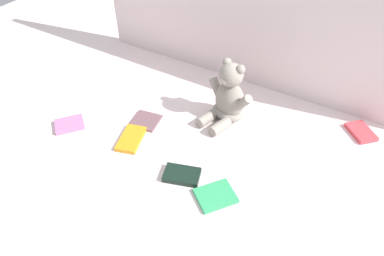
# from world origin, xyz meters

# --- Properties ---
(ground_plane) EXTENTS (3.20, 3.20, 0.00)m
(ground_plane) POSITION_xyz_m (0.00, 0.00, 0.00)
(ground_plane) COLOR silver
(backdrop_drape) EXTENTS (1.40, 0.03, 0.64)m
(backdrop_drape) POSITION_xyz_m (0.00, 0.39, 0.32)
(backdrop_drape) COLOR silver
(backdrop_drape) RESTS_ON ground_plane
(teddy_bear) EXTENTS (0.20, 0.20, 0.24)m
(teddy_bear) POSITION_xyz_m (0.04, 0.12, 0.09)
(teddy_bear) COLOR gray
(teddy_bear) RESTS_ON ground_plane
(book_case_0) EXTENTS (0.13, 0.13, 0.02)m
(book_case_0) POSITION_xyz_m (-0.44, -0.23, 0.01)
(book_case_0) COLOR #AC6898
(book_case_0) RESTS_ON ground_plane
(book_case_1) EXTENTS (0.14, 0.15, 0.01)m
(book_case_1) POSITION_xyz_m (0.18, -0.24, 0.01)
(book_case_1) COLOR #2E995B
(book_case_1) RESTS_ON ground_plane
(book_case_2) EXTENTS (0.11, 0.15, 0.02)m
(book_case_2) POSITION_xyz_m (-0.20, -0.17, 0.01)
(book_case_2) COLOR orange
(book_case_2) RESTS_ON ground_plane
(book_case_4) EXTENTS (0.13, 0.13, 0.02)m
(book_case_4) POSITION_xyz_m (0.51, 0.28, 0.01)
(book_case_4) COLOR #D73C44
(book_case_4) RESTS_ON ground_plane
(book_case_5) EXTENTS (0.11, 0.11, 0.01)m
(book_case_5) POSITION_xyz_m (-0.21, -0.07, 0.01)
(book_case_5) COLOR brown
(book_case_5) RESTS_ON ground_plane
(book_case_6) EXTENTS (0.13, 0.11, 0.02)m
(book_case_6) POSITION_xyz_m (0.05, -0.22, 0.01)
(book_case_6) COLOR black
(book_case_6) RESTS_ON ground_plane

